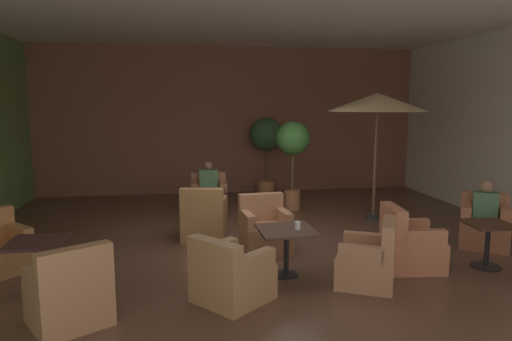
{
  "coord_description": "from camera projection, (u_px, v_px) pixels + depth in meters",
  "views": [
    {
      "loc": [
        -1.24,
        -7.35,
        2.34
      ],
      "look_at": [
        0.0,
        0.47,
        1.18
      ],
      "focal_mm": 32.31,
      "sensor_mm": 36.0,
      "label": 1
    }
  ],
  "objects": [
    {
      "name": "ground_plane",
      "position": [
        260.0,
        245.0,
        7.72
      ],
      "size": [
        10.02,
        9.43,
        0.02
      ],
      "primitive_type": "cube",
      "color": "brown"
    },
    {
      "name": "armchair_rear_right_north",
      "position": [
        409.0,
        246.0,
        6.54
      ],
      "size": [
        0.84,
        0.79,
        0.91
      ],
      "color": "#B46A4A",
      "rests_on": "ground_plane"
    },
    {
      "name": "armchair_mid_center_east",
      "position": [
        70.0,
        296.0,
        4.86
      ],
      "size": [
        1.01,
        1.0,
        0.91
      ],
      "color": "#AB7751",
      "rests_on": "ground_plane"
    },
    {
      "name": "patio_umbrella_tall_red",
      "position": [
        377.0,
        103.0,
        9.1
      ],
      "size": [
        1.96,
        1.96,
        2.54
      ],
      "color": "#2D2D2D",
      "rests_on": "ground_plane"
    },
    {
      "name": "ceiling_slab",
      "position": [
        261.0,
        8.0,
        7.16
      ],
      "size": [
        10.02,
        9.43,
        0.06
      ],
      "primitive_type": "cube",
      "color": "silver",
      "rests_on": "wall_back_brick"
    },
    {
      "name": "potted_tree_left_corner",
      "position": [
        293.0,
        146.0,
        10.01
      ],
      "size": [
        0.74,
        0.74,
        1.95
      ],
      "color": "#A96742",
      "rests_on": "ground_plane"
    },
    {
      "name": "armchair_front_right_east",
      "position": [
        209.0,
        197.0,
        10.05
      ],
      "size": [
        0.78,
        0.75,
        0.82
      ],
      "color": "#A96648",
      "rests_on": "ground_plane"
    },
    {
      "name": "armchair_front_left_north",
      "position": [
        231.0,
        276.0,
        5.46
      ],
      "size": [
        1.07,
        1.07,
        0.81
      ],
      "color": "#A5764D",
      "rests_on": "ground_plane"
    },
    {
      "name": "cafe_table_mid_center",
      "position": [
        38.0,
        254.0,
        5.71
      ],
      "size": [
        0.69,
        0.69,
        0.65
      ],
      "color": "black",
      "rests_on": "ground_plane"
    },
    {
      "name": "armchair_front_left_east",
      "position": [
        369.0,
        262.0,
        5.95
      ],
      "size": [
        0.96,
        0.96,
        0.87
      ],
      "color": "#A97151",
      "rests_on": "ground_plane"
    },
    {
      "name": "wall_back_brick",
      "position": [
        231.0,
        121.0,
        12.01
      ],
      "size": [
        10.02,
        0.08,
        3.77
      ],
      "primitive_type": "cube",
      "color": "brown",
      "rests_on": "ground_plane"
    },
    {
      "name": "armchair_front_left_south",
      "position": [
        265.0,
        231.0,
        7.32
      ],
      "size": [
        0.79,
        0.78,
        0.89
      ],
      "color": "#A87250",
      "rests_on": "ground_plane"
    },
    {
      "name": "patron_by_window",
      "position": [
        486.0,
        203.0,
        7.51
      ],
      "size": [
        0.45,
        0.41,
        0.65
      ],
      "color": "#4C7C57",
      "rests_on": "ground_plane"
    },
    {
      "name": "potted_tree_mid_left",
      "position": [
        266.0,
        141.0,
        11.65
      ],
      "size": [
        0.84,
        0.84,
        1.98
      ],
      "color": "#AF6D45",
      "rests_on": "ground_plane"
    },
    {
      "name": "patron_blue_shirt",
      "position": [
        209.0,
        179.0,
        9.96
      ],
      "size": [
        0.41,
        0.25,
        0.67
      ],
      "color": "#4B764E",
      "rests_on": "ground_plane"
    },
    {
      "name": "iced_drink_cup",
      "position": [
        298.0,
        226.0,
        6.2
      ],
      "size": [
        0.08,
        0.08,
        0.11
      ],
      "primitive_type": "cylinder",
      "color": "white",
      "rests_on": "cafe_table_front_left"
    },
    {
      "name": "armchair_front_right_north",
      "position": [
        204.0,
        219.0,
        8.0
      ],
      "size": [
        0.84,
        0.88,
        0.93
      ],
      "color": "#AA7446",
      "rests_on": "ground_plane"
    },
    {
      "name": "cafe_table_front_right",
      "position": [
        210.0,
        201.0,
        9.02
      ],
      "size": [
        0.64,
        0.64,
        0.65
      ],
      "color": "black",
      "rests_on": "ground_plane"
    },
    {
      "name": "cafe_table_front_left",
      "position": [
        286.0,
        238.0,
        6.24
      ],
      "size": [
        0.77,
        0.77,
        0.65
      ],
      "color": "black",
      "rests_on": "ground_plane"
    },
    {
      "name": "armchair_rear_right_south",
      "position": [
        484.0,
        226.0,
        7.61
      ],
      "size": [
        1.04,
        1.05,
        0.85
      ],
      "color": "#B26A49",
      "rests_on": "ground_plane"
    },
    {
      "name": "cafe_table_rear_right",
      "position": [
        488.0,
        237.0,
        6.57
      ],
      "size": [
        0.63,
        0.63,
        0.65
      ],
      "color": "black",
      "rests_on": "ground_plane"
    }
  ]
}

